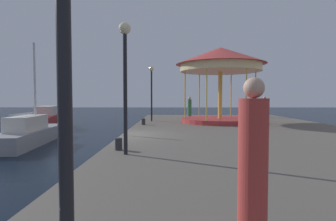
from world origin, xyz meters
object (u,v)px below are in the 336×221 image
sailboat_grey (30,133)px  person_by_the_water (253,167)px  bollard_south (119,144)px  person_near_carousel (190,108)px  lamp_post_mid_promenade (125,64)px  motorboat_red (46,120)px  person_mid_promenade (265,107)px  carousel (220,67)px  lamp_post_far_end (152,83)px  bollard_north (143,122)px

sailboat_grey → person_by_the_water: (8.59, -11.56, 1.12)m
bollard_south → person_near_carousel: bearing=77.3°
lamp_post_mid_promenade → person_near_carousel: lamp_post_mid_promenade is taller
motorboat_red → person_mid_promenade: bearing=5.8°
person_near_carousel → person_by_the_water: 20.93m
person_near_carousel → person_by_the_water: (-0.76, -20.92, 0.06)m
person_near_carousel → motorboat_red: bearing=-171.2°
carousel → lamp_post_mid_promenade: carousel is taller
lamp_post_mid_promenade → person_mid_promenade: lamp_post_mid_promenade is taller
lamp_post_far_end → person_mid_promenade: 10.64m
carousel → lamp_post_mid_promenade: size_ratio=1.57×
lamp_post_far_end → person_by_the_water: (2.33, -17.01, -1.88)m
bollard_south → person_near_carousel: size_ratio=0.22×
person_mid_promenade → motorboat_red: bearing=-174.2°
bollard_north → bollard_south: bearing=-89.9°
sailboat_grey → person_mid_promenade: 18.55m
motorboat_red → person_by_the_water: (11.14, -19.07, 1.01)m
bollard_south → motorboat_red: bearing=122.6°
motorboat_red → person_by_the_water: person_by_the_water is taller
bollard_north → person_mid_promenade: size_ratio=0.21×
sailboat_grey → lamp_post_mid_promenade: size_ratio=1.72×
carousel → person_by_the_water: (-2.56, -16.08, -2.97)m
motorboat_red → bollard_south: 15.77m
motorboat_red → lamp_post_far_end: size_ratio=1.50×
motorboat_red → lamp_post_far_end: 9.49m
bollard_north → person_mid_promenade: bearing=33.7°
lamp_post_mid_promenade → person_by_the_water: bearing=-65.6°
lamp_post_mid_promenade → person_by_the_water: (2.31, -5.08, -1.82)m
carousel → person_near_carousel: carousel is taller
bollard_north → bollard_south: same height
sailboat_grey → person_by_the_water: bearing=-53.4°
sailboat_grey → bollard_south: sailboat_grey is taller
sailboat_grey → person_mid_promenade: size_ratio=3.66×
bollard_north → person_mid_promenade: person_mid_promenade is taller
bollard_south → person_by_the_water: size_ratio=0.21×
sailboat_grey → motorboat_red: bearing=108.7°
bollard_north → person_near_carousel: (3.42, 6.67, 0.66)m
sailboat_grey → lamp_post_mid_promenade: (6.28, -6.48, 2.95)m
carousel → person_by_the_water: size_ratio=3.21×
lamp_post_far_end → person_by_the_water: bearing=-82.2°
sailboat_grey → bollard_north: (5.93, 2.68, 0.41)m
motorboat_red → carousel: bearing=-12.3°
lamp_post_mid_promenade → person_mid_promenade: size_ratio=2.12×
person_near_carousel → person_by_the_water: person_by_the_water is taller
sailboat_grey → bollard_north: bearing=24.4°
lamp_post_far_end → bollard_north: (-0.33, -2.76, -2.59)m
sailboat_grey → person_near_carousel: 13.27m
bollard_south → person_mid_promenade: bearing=56.5°
lamp_post_far_end → lamp_post_mid_promenade: bearing=-89.9°
motorboat_red → sailboat_grey: bearing=-71.3°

